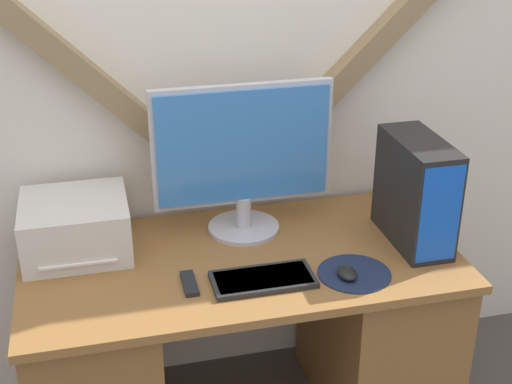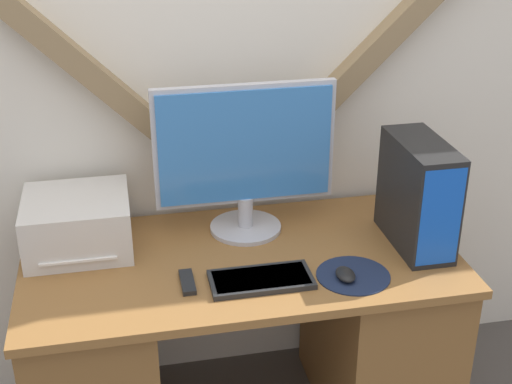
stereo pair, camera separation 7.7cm
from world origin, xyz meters
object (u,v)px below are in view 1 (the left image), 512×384
monitor (243,154)px  remote_control (189,283)px  mouse (347,273)px  computer_tower (416,192)px  keyboard (263,279)px  printer (76,226)px

monitor → remote_control: monitor is taller
mouse → computer_tower: 0.39m
keyboard → mouse: (0.26, -0.04, 0.01)m
mouse → computer_tower: computer_tower is taller
remote_control → mouse: bearing=-8.4°
mouse → computer_tower: bearing=30.1°
printer → remote_control: 0.46m
computer_tower → remote_control: bearing=-172.6°
monitor → computer_tower: bearing=-21.6°
computer_tower → printer: bearing=169.7°
monitor → printer: (-0.58, -0.01, -0.20)m
printer → remote_control: printer is taller
keyboard → printer: 0.66m
mouse → printer: (-0.82, 0.38, 0.07)m
monitor → remote_control: (-0.25, -0.32, -0.28)m
mouse → printer: 0.91m
remote_control → keyboard: bearing=-8.6°
keyboard → monitor: bearing=87.1°
monitor → mouse: (0.25, -0.39, -0.27)m
remote_control → computer_tower: bearing=7.4°
monitor → mouse: monitor is taller
keyboard → printer: printer is taller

